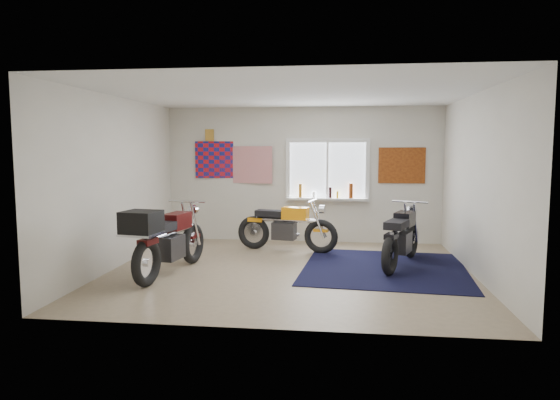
# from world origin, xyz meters

# --- Properties ---
(ground) EXTENTS (5.50, 5.50, 0.00)m
(ground) POSITION_xyz_m (0.00, 0.00, 0.00)
(ground) COLOR #9E896B
(ground) RESTS_ON ground
(room_shell) EXTENTS (5.50, 5.50, 5.50)m
(room_shell) POSITION_xyz_m (0.00, 0.00, 1.64)
(room_shell) COLOR white
(room_shell) RESTS_ON ground
(navy_rug) EXTENTS (2.70, 2.79, 0.01)m
(navy_rug) POSITION_xyz_m (1.47, 0.33, 0.01)
(navy_rug) COLOR black
(navy_rug) RESTS_ON ground
(window_assembly) EXTENTS (1.66, 0.17, 1.26)m
(window_assembly) POSITION_xyz_m (0.50, 2.47, 1.37)
(window_assembly) COLOR white
(window_assembly) RESTS_ON room_shell
(oil_bottles) EXTENTS (1.08, 0.09, 0.30)m
(oil_bottles) POSITION_xyz_m (0.58, 2.40, 1.03)
(oil_bottles) COLOR #925A15
(oil_bottles) RESTS_ON window_assembly
(flag_display) EXTENTS (1.60, 0.10, 1.17)m
(flag_display) POSITION_xyz_m (-1.90, 2.48, 2.15)
(flag_display) COLOR red
(flag_display) RESTS_ON room_shell
(triumph_poster) EXTENTS (0.90, 0.03, 0.70)m
(triumph_poster) POSITION_xyz_m (1.95, 2.48, 1.55)
(triumph_poster) COLOR #A54C14
(triumph_poster) RESTS_ON room_shell
(yellow_triumph) EXTENTS (1.91, 0.64, 0.97)m
(yellow_triumph) POSITION_xyz_m (-0.22, 1.49, 0.43)
(yellow_triumph) COLOR black
(yellow_triumph) RESTS_ON ground
(black_chrome_bike) EXTENTS (0.88, 1.89, 1.01)m
(black_chrome_bike) POSITION_xyz_m (1.75, 0.56, 0.44)
(black_chrome_bike) COLOR black
(black_chrome_bike) RESTS_ON navy_rug
(maroon_tourer) EXTENTS (0.79, 2.11, 1.07)m
(maroon_tourer) POSITION_xyz_m (-1.78, -0.55, 0.56)
(maroon_tourer) COLOR black
(maroon_tourer) RESTS_ON ground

